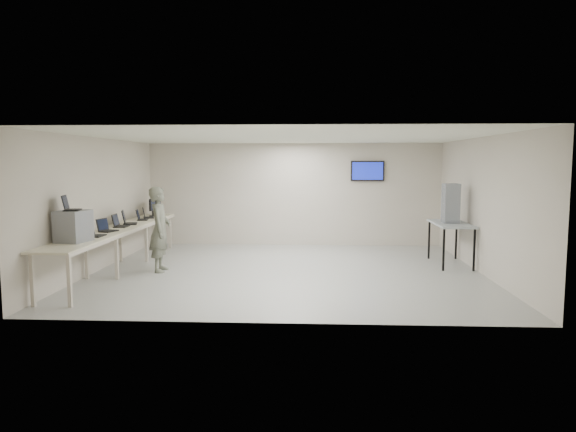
{
  "coord_description": "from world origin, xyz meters",
  "views": [
    {
      "loc": [
        0.53,
        -10.59,
        2.29
      ],
      "look_at": [
        0.0,
        0.2,
        1.15
      ],
      "focal_mm": 32.0,
      "sensor_mm": 36.0,
      "label": 1
    }
  ],
  "objects_px": {
    "equipment_box": "(73,226)",
    "soldier": "(160,229)",
    "workbench": "(119,231)",
    "side_table": "(451,226)"
  },
  "relations": [
    {
      "from": "side_table",
      "to": "equipment_box",
      "type": "bearing_deg",
      "value": -158.81
    },
    {
      "from": "workbench",
      "to": "side_table",
      "type": "xyz_separation_m",
      "value": [
        7.19,
        0.9,
        0.04
      ]
    },
    {
      "from": "workbench",
      "to": "soldier",
      "type": "xyz_separation_m",
      "value": [
        0.92,
        -0.12,
        0.06
      ]
    },
    {
      "from": "workbench",
      "to": "equipment_box",
      "type": "distance_m",
      "value": 1.94
    },
    {
      "from": "equipment_box",
      "to": "soldier",
      "type": "xyz_separation_m",
      "value": [
        0.98,
        1.8,
        -0.29
      ]
    },
    {
      "from": "equipment_box",
      "to": "soldier",
      "type": "bearing_deg",
      "value": 71.51
    },
    {
      "from": "workbench",
      "to": "soldier",
      "type": "height_order",
      "value": "soldier"
    },
    {
      "from": "soldier",
      "to": "workbench",
      "type": "bearing_deg",
      "value": 76.79
    },
    {
      "from": "equipment_box",
      "to": "side_table",
      "type": "height_order",
      "value": "equipment_box"
    },
    {
      "from": "workbench",
      "to": "soldier",
      "type": "bearing_deg",
      "value": -7.24
    }
  ]
}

